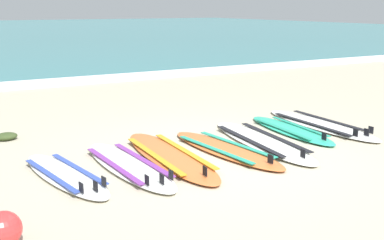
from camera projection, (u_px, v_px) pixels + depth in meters
The scene contains 11 objects.
ground_plane at pixel (220, 154), 6.25m from camera, with size 80.00×80.00×0.00m, color #B7AD93.
wave_foam_strip at pixel (82, 80), 12.15m from camera, with size 80.00×0.77×0.11m, color white.
surfboard_0 at pixel (65, 175), 5.37m from camera, with size 0.85×1.98×0.18m.
surfboard_1 at pixel (128, 165), 5.70m from camera, with size 0.73×2.22×0.18m.
surfboard_2 at pixel (169, 155), 6.07m from camera, with size 0.63×2.44×0.18m.
surfboard_3 at pixel (225, 149), 6.34m from camera, with size 0.85×2.24×0.18m.
surfboard_4 at pixel (261, 141), 6.73m from camera, with size 0.77×2.49×0.18m.
surfboard_5 at pixel (290, 130), 7.34m from camera, with size 0.58×2.01×0.18m.
surfboard_6 at pixel (320, 124), 7.67m from camera, with size 0.65×2.44×0.18m.
beach_ball at pixel (3, 230), 3.79m from camera, with size 0.31×0.31×0.31m, color red.
seaweed_clump_near_shoreline at pixel (6, 136), 6.89m from camera, with size 0.32×0.26×0.11m, color #384723.
Camera 1 is at (-3.17, -5.05, 1.94)m, focal length 43.08 mm.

